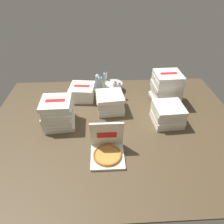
# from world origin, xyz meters

# --- Properties ---
(ground_plane) EXTENTS (3.20, 2.40, 0.02)m
(ground_plane) POSITION_xyz_m (0.00, 0.00, -0.01)
(ground_plane) COLOR #4C3D28
(open_pizza_box) EXTENTS (0.35, 0.36, 0.38)m
(open_pizza_box) POSITION_xyz_m (-0.11, -0.47, 0.08)
(open_pizza_box) COLOR silver
(open_pizza_box) RESTS_ON ground_plane
(pizza_stack_left_mid) EXTENTS (0.39, 0.39, 0.21)m
(pizza_stack_left_mid) POSITION_xyz_m (-0.45, 0.68, 0.10)
(pizza_stack_left_mid) COLOR silver
(pizza_stack_left_mid) RESTS_ON ground_plane
(pizza_stack_center_near) EXTENTS (0.40, 0.39, 0.36)m
(pizza_stack_center_near) POSITION_xyz_m (-0.70, 0.06, 0.18)
(pizza_stack_center_near) COLOR silver
(pizza_stack_center_near) RESTS_ON ground_plane
(pizza_stack_left_near) EXTENTS (0.40, 0.40, 0.46)m
(pizza_stack_left_near) POSITION_xyz_m (0.75, 0.49, 0.23)
(pizza_stack_left_near) COLOR silver
(pizza_stack_left_near) RESTS_ON ground_plane
(pizza_stack_left_far) EXTENTS (0.39, 0.40, 0.26)m
(pizza_stack_left_far) POSITION_xyz_m (-0.05, 0.35, 0.13)
(pizza_stack_left_far) COLOR silver
(pizza_stack_left_far) RESTS_ON ground_plane
(pizza_stack_right_near) EXTENTS (0.38, 0.39, 0.26)m
(pizza_stack_right_near) POSITION_xyz_m (0.66, 0.04, 0.13)
(pizza_stack_right_near) COLOR silver
(pizza_stack_right_near) RESTS_ON ground_plane
(ice_bucket) EXTENTS (0.28, 0.28, 0.13)m
(ice_bucket) POSITION_xyz_m (0.03, 0.87, 0.06)
(ice_bucket) COLOR #B7BABF
(ice_bucket) RESTS_ON ground_plane
(water_bottle_0) EXTENTS (0.06, 0.06, 0.25)m
(water_bottle_0) POSITION_xyz_m (-0.18, 0.87, 0.12)
(water_bottle_0) COLOR silver
(water_bottle_0) RESTS_ON ground_plane
(water_bottle_1) EXTENTS (0.06, 0.06, 0.25)m
(water_bottle_1) POSITION_xyz_m (0.04, 0.68, 0.12)
(water_bottle_1) COLOR silver
(water_bottle_1) RESTS_ON ground_plane
(water_bottle_2) EXTENTS (0.06, 0.06, 0.25)m
(water_bottle_2) POSITION_xyz_m (0.10, 0.64, 0.12)
(water_bottle_2) COLOR silver
(water_bottle_2) RESTS_ON ground_plane
(water_bottle_3) EXTENTS (0.06, 0.06, 0.25)m
(water_bottle_3) POSITION_xyz_m (-0.22, 0.92, 0.12)
(water_bottle_3) COLOR silver
(water_bottle_3) RESTS_ON ground_plane
(water_bottle_4) EXTENTS (0.06, 0.06, 0.25)m
(water_bottle_4) POSITION_xyz_m (-0.09, 1.00, 0.12)
(water_bottle_4) COLOR silver
(water_bottle_4) RESTS_ON ground_plane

